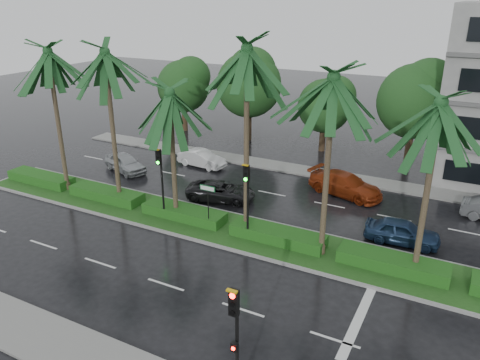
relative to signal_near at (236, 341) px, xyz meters
The scene contains 17 objects.
ground 11.42m from the signal_near, 122.58° to the left, with size 120.00×120.00×0.00m, color black.
near_sidewalk 6.53m from the signal_near, behind, with size 40.00×2.40×0.12m, color slate.
far_sidewalk 22.35m from the signal_near, 105.67° to the left, with size 40.00×2.00×0.12m, color slate.
median 12.24m from the signal_near, 120.00° to the left, with size 36.00×4.00×0.15m.
hedge 12.17m from the signal_near, 120.00° to the left, with size 35.20×1.40×0.60m.
lane_markings 9.76m from the signal_near, 108.30° to the left, with size 34.00×13.06×0.01m.
palm_row 13.93m from the signal_near, 124.87° to the left, with size 26.30×4.20×10.70m.
signal_near is the anchor object (origin of this frame).
signal_median_left 13.93m from the signal_near, 135.91° to the left, with size 0.34×0.42×4.36m.
signal_median_right 10.69m from the signal_near, 114.91° to the left, with size 0.34×0.42×4.36m.
street_sign 12.11m from the signal_near, 125.34° to the left, with size 0.95×0.09×2.60m.
bg_trees 27.59m from the signal_near, 100.94° to the left, with size 33.23×5.75×8.31m.
car_silver 23.22m from the signal_near, 139.11° to the left, with size 4.01×1.61×1.37m, color #A3A7AA.
car_white 22.91m from the signal_near, 124.70° to the left, with size 3.89×1.35×1.28m, color silver.
car_darkgrey 16.40m from the signal_near, 121.45° to the left, with size 4.43×2.04×1.23m, color black.
car_red 18.62m from the signal_near, 94.97° to the left, with size 5.07×2.06×1.47m, color maroon.
car_blue 13.90m from the signal_near, 77.88° to the left, with size 3.89×1.57×1.33m, color #192E4D.
Camera 1 is at (11.47, -19.57, 12.42)m, focal length 35.00 mm.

